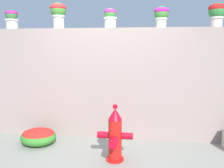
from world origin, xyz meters
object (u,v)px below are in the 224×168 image
potted_plant_2 (58,12)px  potted_plant_3 (110,17)px  flower_bush_left (38,136)px  fire_hydrant (115,136)px  potted_plant_1 (12,18)px  potted_plant_4 (162,15)px  potted_plant_5 (217,12)px

potted_plant_2 → potted_plant_3: potted_plant_2 is taller
potted_plant_3 → flower_bush_left: bearing=-152.4°
fire_hydrant → flower_bush_left: 1.46m
potted_plant_1 → flower_bush_left: (0.66, -0.55, -2.05)m
potted_plant_4 → potted_plant_3: bearing=179.5°
potted_plant_4 → potted_plant_5: bearing=-1.7°
fire_hydrant → potted_plant_5: bearing=32.3°
potted_plant_3 → potted_plant_4: potted_plant_4 is taller
potted_plant_1 → fire_hydrant: size_ratio=0.42×
potted_plant_2 → flower_bush_left: (-0.23, -0.56, -2.14)m
potted_plant_2 → potted_plant_5: size_ratio=1.14×
potted_plant_3 → potted_plant_5: (1.80, -0.04, 0.05)m
potted_plant_4 → potted_plant_2: bearing=-178.5°
potted_plant_1 → flower_bush_left: potted_plant_1 is taller
potted_plant_1 → potted_plant_5: (3.64, 0.03, 0.05)m
flower_bush_left → potted_plant_4: bearing=16.3°
potted_plant_2 → fire_hydrant: potted_plant_2 is taller
potted_plant_3 → potted_plant_4: size_ratio=0.98×
flower_bush_left → fire_hydrant: bearing=-17.4°
potted_plant_1 → potted_plant_4: bearing=1.1°
potted_plant_5 → flower_bush_left: potted_plant_5 is taller
potted_plant_2 → potted_plant_5: 2.74m
potted_plant_4 → flower_bush_left: size_ratio=0.60×
potted_plant_3 → flower_bush_left: potted_plant_3 is taller
flower_bush_left → potted_plant_2: bearing=67.3°
potted_plant_3 → potted_plant_5: 1.81m
potted_plant_2 → potted_plant_5: bearing=0.4°
potted_plant_1 → potted_plant_3: (1.84, 0.06, 0.00)m
potted_plant_2 → potted_plant_1: bearing=-179.6°
potted_plant_5 → flower_bush_left: bearing=-169.0°
potted_plant_2 → potted_plant_3: 0.94m
potted_plant_2 → flower_bush_left: 2.22m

